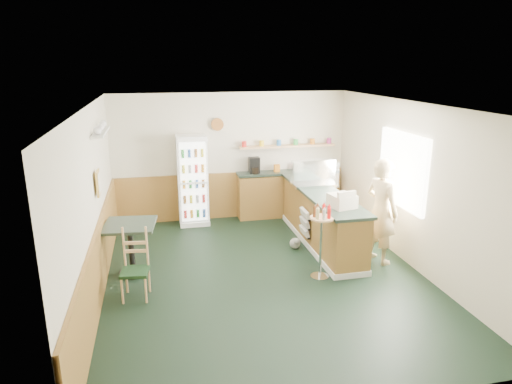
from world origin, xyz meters
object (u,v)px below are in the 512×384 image
object	(u,v)px
shopkeeper	(381,211)
cafe_chair	(135,261)
drinks_fridge	(193,180)
condiment_stand	(321,231)
cash_register	(342,201)
display_case	(314,174)
cafe_table	(131,239)

from	to	relation	value
shopkeeper	cafe_chair	size ratio (longest dim) A/B	1.75
shopkeeper	drinks_fridge	bearing A→B (deg)	29.54
condiment_stand	cafe_chair	xyz separation A→B (m)	(-2.83, 0.03, -0.24)
cash_register	condiment_stand	size ratio (longest dim) A/B	0.33
drinks_fridge	cash_register	size ratio (longest dim) A/B	4.80
display_case	cafe_table	world-z (taller)	display_case
display_case	condiment_stand	size ratio (longest dim) A/B	0.72
cash_register	condiment_stand	xyz separation A→B (m)	(-0.49, -0.41, -0.34)
cash_register	cafe_table	world-z (taller)	cash_register
condiment_stand	cafe_table	xyz separation A→B (m)	(-2.91, 0.76, -0.17)
condiment_stand	cafe_table	bearing A→B (deg)	165.41
display_case	condiment_stand	xyz separation A→B (m)	(-0.49, -1.76, -0.47)
display_case	cafe_table	size ratio (longest dim) A/B	0.97
cash_register	condiment_stand	bearing A→B (deg)	-152.13
shopkeeper	cafe_table	distance (m)	4.13
cafe_table	condiment_stand	bearing A→B (deg)	-14.59
condiment_stand	cafe_chair	bearing A→B (deg)	179.29
cafe_chair	cafe_table	bearing A→B (deg)	104.32
drinks_fridge	condiment_stand	world-z (taller)	drinks_fridge
display_case	cafe_table	xyz separation A→B (m)	(-3.40, -1.01, -0.64)
drinks_fridge	shopkeeper	size ratio (longest dim) A/B	1.03
cash_register	shopkeeper	size ratio (longest dim) A/B	0.22
drinks_fridge	cash_register	bearing A→B (deg)	-49.17
drinks_fridge	condiment_stand	size ratio (longest dim) A/B	1.59
drinks_fridge	cafe_table	distance (m)	2.53
drinks_fridge	cafe_table	size ratio (longest dim) A/B	2.15
display_case	cafe_chair	world-z (taller)	display_case
display_case	shopkeeper	xyz separation A→B (m)	(0.70, -1.39, -0.35)
condiment_stand	drinks_fridge	bearing A→B (deg)	120.13
display_case	condiment_stand	bearing A→B (deg)	-105.61
cafe_table	cafe_chair	world-z (taller)	cafe_chair
condiment_stand	cafe_chair	size ratio (longest dim) A/B	1.14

